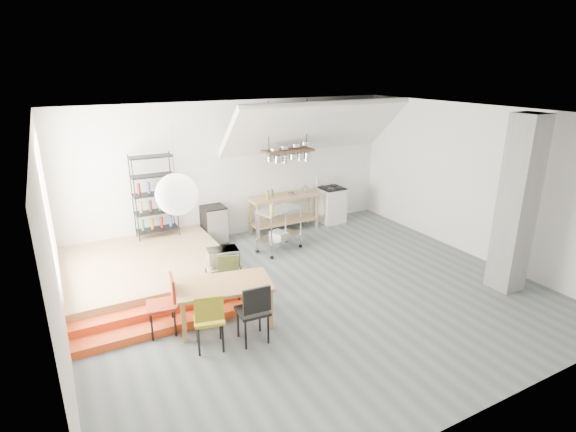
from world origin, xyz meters
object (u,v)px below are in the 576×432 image
dining_table (224,288)px  mini_fridge (214,225)px  rolling_cart (279,224)px  stove (331,204)px

dining_table → mini_fridge: bearing=84.4°
rolling_cart → dining_table: bearing=-150.7°
rolling_cart → mini_fridge: 1.60m
rolling_cart → mini_fridge: size_ratio=1.24×
stove → mini_fridge: 3.21m
rolling_cart → stove: bearing=10.4°
stove → dining_table: size_ratio=0.73×
dining_table → mini_fridge: (1.03, 3.40, -0.19)m
dining_table → mini_fridge: mini_fridge is taller
rolling_cart → mini_fridge: (-1.10, 1.15, -0.19)m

